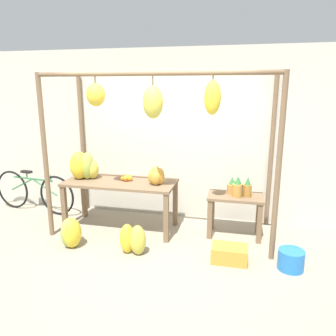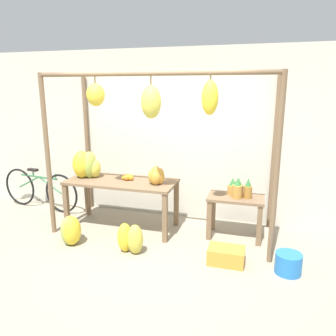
% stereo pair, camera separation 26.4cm
% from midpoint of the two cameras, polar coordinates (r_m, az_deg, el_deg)
% --- Properties ---
extents(ground_plane, '(20.00, 20.00, 0.00)m').
position_cam_midpoint_polar(ground_plane, '(4.47, -2.69, -15.35)').
color(ground_plane, gray).
extents(shop_wall_back, '(8.00, 0.08, 2.80)m').
position_cam_midpoint_polar(shop_wall_back, '(5.49, 2.55, 5.67)').
color(shop_wall_back, beige).
rests_on(shop_wall_back, ground_plane).
extents(stall_awning, '(3.27, 1.29, 2.38)m').
position_cam_midpoint_polar(stall_awning, '(4.49, -0.50, 8.11)').
color(stall_awning, brown).
rests_on(stall_awning, ground_plane).
extents(display_table_main, '(1.70, 0.74, 0.78)m').
position_cam_midpoint_polar(display_table_main, '(5.14, -6.63, -3.31)').
color(display_table_main, brown).
rests_on(display_table_main, ground_plane).
extents(display_table_side, '(0.81, 0.47, 0.63)m').
position_cam_midpoint_polar(display_table_side, '(4.96, 13.17, -6.61)').
color(display_table_side, brown).
rests_on(display_table_side, ground_plane).
extents(banana_pile_on_table, '(0.51, 0.41, 0.44)m').
position_cam_midpoint_polar(banana_pile_on_table, '(5.33, -12.47, 0.50)').
color(banana_pile_on_table, gold).
rests_on(banana_pile_on_table, display_table_main).
extents(orange_pile, '(0.20, 0.20, 0.09)m').
position_cam_midpoint_polar(orange_pile, '(5.14, -5.57, -1.58)').
color(orange_pile, orange).
rests_on(orange_pile, display_table_main).
extents(pineapple_cluster, '(0.36, 0.28, 0.30)m').
position_cam_midpoint_polar(pineapple_cluster, '(4.87, 13.68, -3.57)').
color(pineapple_cluster, '#B27F38').
rests_on(pineapple_cluster, display_table_side).
extents(banana_pile_ground_left, '(0.38, 0.40, 0.43)m').
position_cam_midpoint_polar(banana_pile_ground_left, '(4.90, -15.14, -10.41)').
color(banana_pile_ground_left, yellow).
rests_on(banana_pile_ground_left, ground_plane).
extents(banana_pile_ground_right, '(0.41, 0.28, 0.41)m').
position_cam_midpoint_polar(banana_pile_ground_right, '(4.51, -4.90, -12.14)').
color(banana_pile_ground_right, gold).
rests_on(banana_pile_ground_right, ground_plane).
extents(fruit_crate_white, '(0.45, 0.30, 0.21)m').
position_cam_midpoint_polar(fruit_crate_white, '(4.38, 11.85, -14.71)').
color(fruit_crate_white, orange).
rests_on(fruit_crate_white, ground_plane).
extents(blue_bucket, '(0.31, 0.31, 0.25)m').
position_cam_midpoint_polar(blue_bucket, '(4.38, 21.91, -15.17)').
color(blue_bucket, blue).
rests_on(blue_bucket, ground_plane).
extents(parked_bicycle, '(1.69, 0.26, 0.74)m').
position_cam_midpoint_polar(parked_bicycle, '(6.39, -20.34, -3.50)').
color(parked_bicycle, black).
rests_on(parked_bicycle, ground_plane).
extents(papaya_pile, '(0.26, 0.22, 0.29)m').
position_cam_midpoint_polar(papaya_pile, '(4.84, -0.55, -1.45)').
color(papaya_pile, '#B2993D').
rests_on(papaya_pile, display_table_main).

